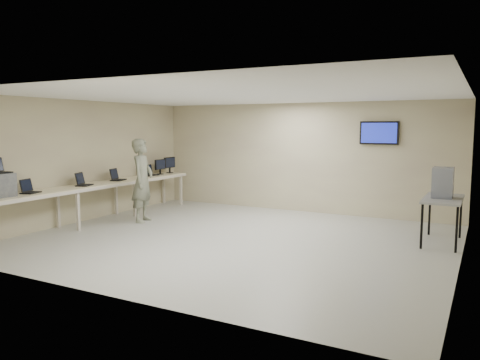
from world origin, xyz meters
The scene contains 12 objects.
room centered at (0.03, 0.06, 1.41)m, with size 8.01×7.01×2.81m.
workbench centered at (-3.59, 0.00, 0.83)m, with size 0.76×6.00×0.90m.
equipment_box centered at (-3.65, -2.39, 1.12)m, with size 0.37×0.42×0.44m, color slate.
laptop_0 centered at (-3.64, -1.80, 0.97)m, with size 0.37×0.40×0.27m.
laptop_1 centered at (-3.60, -0.47, 0.97)m, with size 0.41×0.43×0.29m.
laptop_2 centered at (-3.64, 0.65, 0.97)m, with size 0.38×0.42×0.29m.
laptop_3 centered at (-3.66, 1.92, 0.97)m, with size 0.34×0.40×0.29m.
monitor_near centered at (-3.60, 2.31, 1.15)m, with size 0.18×0.41×0.41m.
monitor_far centered at (-3.60, 2.75, 1.17)m, with size 0.20×0.45×0.44m.
soldier centered at (-2.72, 0.51, 0.96)m, with size 0.70×0.46×1.92m, color slate.
side_table centered at (3.60, 1.57, 0.79)m, with size 0.67×1.44×0.87m.
storage_bins centered at (3.58, 1.57, 1.15)m, with size 0.36×0.40×0.58m.
Camera 1 is at (4.30, -7.89, 2.20)m, focal length 35.00 mm.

